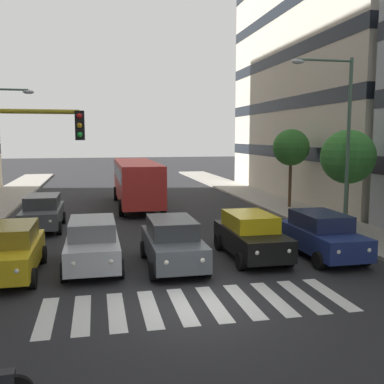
{
  "coord_description": "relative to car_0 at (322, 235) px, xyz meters",
  "views": [
    {
      "loc": [
        2.68,
        11.64,
        4.66
      ],
      "look_at": [
        -1.38,
        -7.17,
        2.27
      ],
      "focal_mm": 41.67,
      "sensor_mm": 36.0,
      "label": 1
    }
  ],
  "objects": [
    {
      "name": "street_tree_2",
      "position": [
        -3.72,
        -11.09,
        3.07
      ],
      "size": [
        2.33,
        2.33,
        5.0
      ],
      "color": "#513823",
      "rests_on": "sidewalk_left"
    },
    {
      "name": "street_lamp_left",
      "position": [
        -2.14,
        -2.62,
        4.06
      ],
      "size": [
        2.9,
        0.28,
        7.94
      ],
      "color": "#4C6B56",
      "rests_on": "sidewalk_left"
    },
    {
      "name": "car_4",
      "position": [
        11.41,
        -0.03,
        0.0
      ],
      "size": [
        2.02,
        4.44,
        1.72
      ],
      "color": "gold",
      "rests_on": "ground_plane"
    },
    {
      "name": "ground_plane",
      "position": [
        5.82,
        3.85,
        -0.89
      ],
      "size": [
        180.0,
        180.0,
        0.0
      ],
      "primitive_type": "plane",
      "color": "#262628"
    },
    {
      "name": "car_1",
      "position": [
        2.73,
        -0.47,
        0.0
      ],
      "size": [
        2.02,
        4.44,
        1.72
      ],
      "color": "black",
      "rests_on": "ground_plane"
    },
    {
      "name": "car_0",
      "position": [
        0.0,
        0.0,
        0.0
      ],
      "size": [
        2.02,
        4.44,
        1.72
      ],
      "color": "navy",
      "rests_on": "ground_plane"
    },
    {
      "name": "building_left_block_0",
      "position": [
        -10.74,
        -16.57,
        9.69
      ],
      "size": [
        11.02,
        22.19,
        21.14
      ],
      "color": "beige",
      "rests_on": "ground_plane"
    },
    {
      "name": "car_row2_0",
      "position": [
        11.2,
        -7.76,
        0.0
      ],
      "size": [
        2.02,
        4.44,
        1.72
      ],
      "color": "#474C51",
      "rests_on": "ground_plane"
    },
    {
      "name": "car_2",
      "position": [
        5.87,
        0.01,
        0.0
      ],
      "size": [
        2.02,
        4.44,
        1.72
      ],
      "color": "#474C51",
      "rests_on": "ground_plane"
    },
    {
      "name": "crosswalk_markings",
      "position": [
        5.82,
        3.85,
        -0.88
      ],
      "size": [
        8.55,
        2.8,
        0.01
      ],
      "color": "silver",
      "rests_on": "ground_plane"
    },
    {
      "name": "bus_behind_traffic",
      "position": [
        5.87,
        -14.32,
        0.97
      ],
      "size": [
        2.78,
        10.5,
        3.0
      ],
      "color": "red",
      "rests_on": "ground_plane"
    },
    {
      "name": "car_3",
      "position": [
        8.69,
        -0.46,
        0.0
      ],
      "size": [
        2.02,
        4.44,
        1.72
      ],
      "color": "#B2B7BC",
      "rests_on": "ground_plane"
    },
    {
      "name": "street_tree_1",
      "position": [
        -3.45,
        -4.01,
        2.8
      ],
      "size": [
        2.63,
        2.63,
        4.86
      ],
      "color": "#513823",
      "rests_on": "sidewalk_left"
    }
  ]
}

